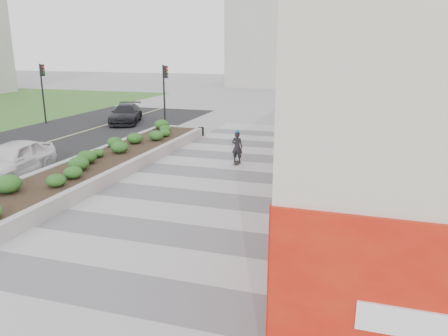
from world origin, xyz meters
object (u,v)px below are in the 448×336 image
(traffic_signal_far, at_px, (43,85))
(car_white, at_px, (12,160))
(traffic_signal_near, at_px, (165,87))
(skateboarder, at_px, (237,147))
(planter, at_px, (101,163))
(car_dark, at_px, (126,114))

(traffic_signal_far, xyz_separation_m, car_white, (7.93, -11.89, -2.00))
(traffic_signal_near, xyz_separation_m, skateboarder, (7.03, -7.42, -1.94))
(planter, xyz_separation_m, traffic_signal_near, (-1.73, 10.50, 2.34))
(planter, height_order, car_white, car_white)
(traffic_signal_far, height_order, skateboarder, traffic_signal_far)
(car_white, bearing_deg, traffic_signal_far, 115.61)
(planter, xyz_separation_m, car_white, (-3.00, -1.89, 0.34))
(skateboarder, bearing_deg, car_dark, 136.56)
(traffic_signal_far, bearing_deg, skateboarder, -23.10)
(traffic_signal_near, relative_size, skateboarder, 2.60)
(planter, relative_size, car_white, 4.02)
(skateboarder, relative_size, car_dark, 0.35)
(traffic_signal_near, bearing_deg, skateboarder, -46.56)
(car_white, bearing_deg, planter, 24.09)
(planter, relative_size, traffic_signal_near, 4.29)
(car_dark, bearing_deg, traffic_signal_far, 178.57)
(traffic_signal_far, relative_size, car_dark, 0.91)
(traffic_signal_far, bearing_deg, car_white, -56.30)
(traffic_signal_far, bearing_deg, planter, -42.46)
(car_white, xyz_separation_m, car_dark, (-2.49, 13.69, -0.09))
(skateboarder, bearing_deg, traffic_signal_far, 152.41)
(skateboarder, bearing_deg, car_white, -153.63)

